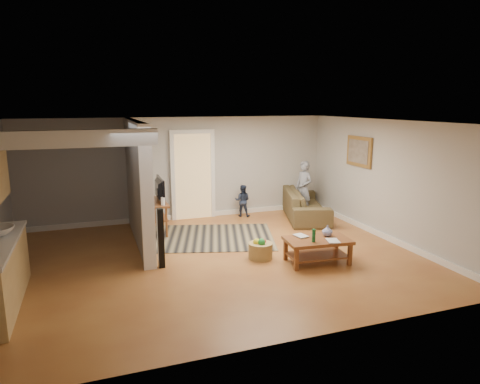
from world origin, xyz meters
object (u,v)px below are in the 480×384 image
(speaker_left, at_px, (161,238))
(coffee_table, at_px, (318,244))
(sofa, at_px, (304,217))
(speaker_right, at_px, (149,208))
(tv_console, at_px, (157,204))
(toy_basket, at_px, (260,250))
(toddler, at_px, (242,216))
(child, at_px, (303,215))

(speaker_left, bearing_deg, coffee_table, -16.33)
(sofa, relative_size, speaker_right, 2.61)
(tv_console, distance_m, toy_basket, 2.80)
(tv_console, height_order, speaker_right, tv_console)
(speaker_left, distance_m, toy_basket, 1.85)
(coffee_table, relative_size, tv_console, 1.06)
(speaker_left, height_order, toddler, speaker_left)
(speaker_right, relative_size, child, 0.64)
(tv_console, bearing_deg, coffee_table, -48.54)
(toy_basket, distance_m, child, 3.34)
(sofa, height_order, coffee_table, coffee_table)
(speaker_left, height_order, toy_basket, speaker_left)
(coffee_table, distance_m, tv_console, 3.75)
(child, bearing_deg, toy_basket, -58.98)
(coffee_table, relative_size, speaker_right, 1.35)
(sofa, xyz_separation_m, coffee_table, (-1.26, -2.89, 0.35))
(speaker_right, bearing_deg, toy_basket, -54.78)
(tv_console, relative_size, toddler, 1.39)
(toy_basket, relative_size, toddler, 0.55)
(coffee_table, height_order, toy_basket, coffee_table)
(child, distance_m, toddler, 1.55)
(tv_console, distance_m, child, 3.80)
(child, bearing_deg, speaker_right, -111.96)
(sofa, distance_m, toy_basket, 3.19)
(tv_console, xyz_separation_m, speaker_left, (-0.26, -2.13, -0.11))
(sofa, relative_size, coffee_table, 1.94)
(sofa, xyz_separation_m, speaker_right, (-3.81, 0.44, 0.45))
(coffee_table, relative_size, toy_basket, 2.69)
(speaker_left, relative_size, speaker_right, 1.19)
(sofa, bearing_deg, coffee_table, 174.20)
(coffee_table, bearing_deg, speaker_right, 127.46)
(toy_basket, height_order, toddler, toddler)
(sofa, height_order, child, child)
(speaker_right, relative_size, toy_basket, 2.00)
(child, xyz_separation_m, toddler, (-1.49, 0.44, 0.00))
(tv_console, bearing_deg, speaker_right, 103.11)
(speaker_left, xyz_separation_m, toy_basket, (1.81, -0.16, -0.37))
(coffee_table, height_order, child, child)
(speaker_right, bearing_deg, child, 0.39)
(speaker_right, xyz_separation_m, toddler, (2.36, 0.16, -0.45))
(speaker_left, xyz_separation_m, child, (4.00, 2.35, -0.53))
(sofa, bearing_deg, speaker_right, 101.15)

